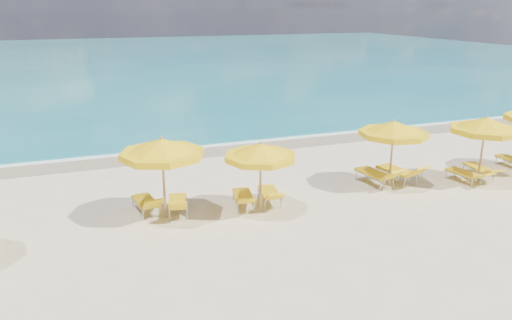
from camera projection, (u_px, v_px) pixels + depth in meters
name	position (u px, v px, depth m)	size (l,w,h in m)	color
ground_plane	(272.00, 209.00, 15.84)	(120.00, 120.00, 0.00)	beige
ocean	(118.00, 60.00, 58.77)	(120.00, 80.00, 0.30)	#16757C
wet_sand_band	(210.00, 149.00, 22.46)	(120.00, 2.60, 0.01)	tan
foam_line	(206.00, 144.00, 23.18)	(120.00, 1.20, 0.03)	white
whitecap_near	(67.00, 116.00, 29.05)	(14.00, 0.36, 0.05)	white
whitecap_far	(251.00, 86.00, 39.98)	(18.00, 0.30, 0.05)	white
umbrella_3	(162.00, 149.00, 14.60)	(2.55, 2.55, 2.55)	tan
umbrella_4	(260.00, 152.00, 15.08)	(2.37, 2.37, 2.28)	tan
umbrella_5	(394.00, 129.00, 17.28)	(2.83, 2.83, 2.44)	tan
umbrella_6	(485.00, 126.00, 17.61)	(3.11, 3.11, 2.50)	tan
lounger_3_left	(146.00, 206.00, 15.52)	(0.80, 1.76, 0.79)	#A5A8AD
lounger_3_right	(178.00, 207.00, 15.49)	(0.90, 1.77, 0.80)	#A5A8AD
lounger_4_left	(243.00, 201.00, 15.97)	(0.90, 1.85, 0.71)	#A5A8AD
lounger_4_right	(269.00, 197.00, 16.28)	(0.85, 1.80, 0.72)	#A5A8AD
lounger_5_left	(375.00, 178.00, 17.94)	(0.94, 2.03, 0.89)	#A5A8AD
lounger_5_right	(398.00, 175.00, 18.23)	(1.04, 2.05, 0.90)	#A5A8AD
lounger_6_left	(464.00, 177.00, 18.20)	(0.85, 1.79, 0.65)	#A5A8AD
lounger_6_right	(479.00, 172.00, 18.72)	(0.89, 1.86, 0.66)	#A5A8AD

